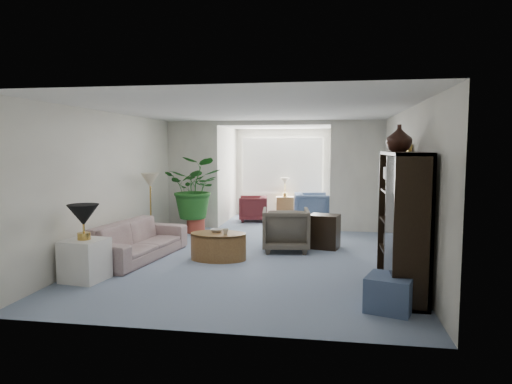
% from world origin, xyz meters
% --- Properties ---
extents(floor, '(6.00, 6.00, 0.00)m').
position_xyz_m(floor, '(0.00, 0.00, 0.00)').
color(floor, '#8B9BB8').
rests_on(floor, ground).
extents(sunroom_floor, '(2.60, 2.60, 0.00)m').
position_xyz_m(sunroom_floor, '(0.00, 4.10, 0.00)').
color(sunroom_floor, '#8B9BB8').
rests_on(sunroom_floor, ground).
extents(back_pier_left, '(1.20, 0.12, 2.50)m').
position_xyz_m(back_pier_left, '(-1.90, 3.00, 1.25)').
color(back_pier_left, white).
rests_on(back_pier_left, ground).
extents(back_pier_right, '(1.20, 0.12, 2.50)m').
position_xyz_m(back_pier_right, '(1.90, 3.00, 1.25)').
color(back_pier_right, white).
rests_on(back_pier_right, ground).
extents(back_header, '(2.60, 0.12, 0.10)m').
position_xyz_m(back_header, '(0.00, 3.00, 2.45)').
color(back_header, white).
rests_on(back_header, back_pier_left).
extents(window_pane, '(2.20, 0.02, 1.50)m').
position_xyz_m(window_pane, '(0.00, 5.18, 1.40)').
color(window_pane, white).
extents(window_blinds, '(2.20, 0.02, 1.50)m').
position_xyz_m(window_blinds, '(0.00, 5.15, 1.40)').
color(window_blinds, white).
extents(framed_picture, '(0.04, 0.50, 0.40)m').
position_xyz_m(framed_picture, '(2.46, -0.10, 1.70)').
color(framed_picture, beige).
extents(sofa, '(1.12, 2.24, 0.63)m').
position_xyz_m(sofa, '(-1.93, -0.13, 0.31)').
color(sofa, '#B4A598').
rests_on(sofa, ground).
extents(end_table, '(0.61, 0.61, 0.59)m').
position_xyz_m(end_table, '(-2.13, -1.48, 0.30)').
color(end_table, white).
rests_on(end_table, ground).
extents(table_lamp, '(0.44, 0.44, 0.30)m').
position_xyz_m(table_lamp, '(-2.13, -1.48, 0.94)').
color(table_lamp, black).
rests_on(table_lamp, end_table).
extents(floor_lamp, '(0.36, 0.36, 0.28)m').
position_xyz_m(floor_lamp, '(-2.19, 1.12, 1.25)').
color(floor_lamp, beige).
rests_on(floor_lamp, ground).
extents(coffee_table, '(1.06, 1.06, 0.45)m').
position_xyz_m(coffee_table, '(-0.55, 0.02, 0.23)').
color(coffee_table, olive).
rests_on(coffee_table, ground).
extents(coffee_bowl, '(0.24, 0.24, 0.05)m').
position_xyz_m(coffee_bowl, '(-0.60, 0.12, 0.48)').
color(coffee_bowl, beige).
rests_on(coffee_bowl, coffee_table).
extents(coffee_cup, '(0.12, 0.12, 0.10)m').
position_xyz_m(coffee_cup, '(-0.40, -0.08, 0.50)').
color(coffee_cup, beige).
rests_on(coffee_cup, coffee_table).
extents(wingback_chair, '(0.93, 0.95, 0.78)m').
position_xyz_m(wingback_chair, '(0.51, 0.88, 0.39)').
color(wingback_chair, '#5D5649').
rests_on(wingback_chair, ground).
extents(side_table_dark, '(0.61, 0.53, 0.64)m').
position_xyz_m(side_table_dark, '(1.21, 1.18, 0.32)').
color(side_table_dark, black).
rests_on(side_table_dark, ground).
extents(entertainment_cabinet, '(0.44, 1.65, 1.83)m').
position_xyz_m(entertainment_cabinet, '(2.23, -1.28, 0.92)').
color(entertainment_cabinet, black).
rests_on(entertainment_cabinet, ground).
extents(cabinet_urn, '(0.36, 0.36, 0.37)m').
position_xyz_m(cabinet_urn, '(2.23, -0.78, 2.02)').
color(cabinet_urn, black).
rests_on(cabinet_urn, entertainment_cabinet).
extents(ottoman, '(0.64, 0.64, 0.40)m').
position_xyz_m(ottoman, '(2.00, -2.03, 0.20)').
color(ottoman, slate).
rests_on(ottoman, ground).
extents(plant_pot, '(0.40, 0.40, 0.32)m').
position_xyz_m(plant_pot, '(-1.63, 2.30, 0.16)').
color(plant_pot, '#AE4132').
rests_on(plant_pot, ground).
extents(house_plant, '(1.23, 1.07, 1.37)m').
position_xyz_m(house_plant, '(-1.63, 2.30, 1.00)').
color(house_plant, '#226121').
rests_on(house_plant, plant_pot).
extents(sunroom_chair_blue, '(0.93, 0.91, 0.76)m').
position_xyz_m(sunroom_chair_blue, '(0.86, 4.10, 0.38)').
color(sunroom_chair_blue, slate).
rests_on(sunroom_chair_blue, ground).
extents(sunroom_chair_maroon, '(0.80, 0.78, 0.65)m').
position_xyz_m(sunroom_chair_maroon, '(-0.64, 4.10, 0.33)').
color(sunroom_chair_maroon, '#561D22').
rests_on(sunroom_chair_maroon, ground).
extents(sunroom_table, '(0.51, 0.42, 0.57)m').
position_xyz_m(sunroom_table, '(0.11, 4.85, 0.28)').
color(sunroom_table, olive).
rests_on(sunroom_table, ground).
extents(shelf_clutter, '(0.30, 1.17, 1.06)m').
position_xyz_m(shelf_clutter, '(2.18, -1.40, 1.09)').
color(shelf_clutter, '#484543').
rests_on(shelf_clutter, entertainment_cabinet).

